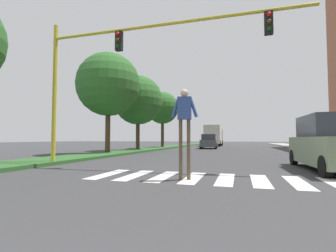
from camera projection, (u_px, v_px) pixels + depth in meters
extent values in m
plane|color=#38383A|center=(232.00, 148.00, 28.48)|extent=(140.00, 140.00, 0.00)
cube|color=silver|center=(109.00, 174.00, 7.85)|extent=(0.45, 2.20, 0.01)
cube|color=silver|center=(135.00, 175.00, 7.60)|extent=(0.45, 2.20, 0.01)
cube|color=silver|center=(163.00, 176.00, 7.35)|extent=(0.45, 2.20, 0.01)
cube|color=silver|center=(193.00, 178.00, 7.10)|extent=(0.45, 2.20, 0.01)
cube|color=silver|center=(226.00, 179.00, 6.85)|extent=(0.45, 2.20, 0.01)
cube|color=silver|center=(260.00, 181.00, 6.60)|extent=(0.45, 2.20, 0.01)
cube|color=silver|center=(298.00, 182.00, 6.35)|extent=(0.45, 2.20, 0.01)
cube|color=#2D5B28|center=(161.00, 148.00, 28.77)|extent=(2.62, 64.00, 0.15)
cylinder|color=#4C3823|center=(108.00, 128.00, 18.18)|extent=(0.36, 0.36, 3.57)
sphere|color=#2D6628|center=(108.00, 84.00, 18.34)|extent=(4.66, 4.66, 4.66)
cylinder|color=#4C3823|center=(138.00, 132.00, 23.37)|extent=(0.36, 0.36, 3.23)
sphere|color=#2D6628|center=(138.00, 100.00, 23.53)|extent=(4.63, 4.63, 4.63)
cylinder|color=#4C3823|center=(162.00, 132.00, 29.50)|extent=(0.36, 0.36, 3.50)
sphere|color=#2D6628|center=(162.00, 108.00, 29.65)|extent=(3.81, 3.81, 3.81)
cube|color=#9E9991|center=(319.00, 149.00, 24.28)|extent=(3.00, 64.00, 0.15)
cylinder|color=gold|center=(55.00, 92.00, 10.92)|extent=(0.18, 0.18, 6.00)
cylinder|color=gold|center=(168.00, 24.00, 9.60)|extent=(10.35, 0.12, 0.12)
cube|color=black|center=(119.00, 41.00, 10.15)|extent=(0.28, 0.20, 0.80)
sphere|color=red|center=(118.00, 34.00, 10.05)|extent=(0.16, 0.16, 0.16)
sphere|color=#4C380F|center=(118.00, 40.00, 10.04)|extent=(0.16, 0.16, 0.16)
sphere|color=#0F3F19|center=(118.00, 46.00, 10.03)|extent=(0.16, 0.16, 0.16)
cube|color=black|center=(269.00, 23.00, 8.57)|extent=(0.28, 0.20, 0.80)
sphere|color=red|center=(269.00, 14.00, 8.47)|extent=(0.16, 0.16, 0.16)
sphere|color=#4C380F|center=(269.00, 22.00, 8.46)|extent=(0.16, 0.16, 0.16)
sphere|color=#0F3F19|center=(269.00, 29.00, 8.45)|extent=(0.16, 0.16, 0.16)
cylinder|color=brown|center=(189.00, 149.00, 6.81)|extent=(0.12, 0.12, 1.65)
cylinder|color=brown|center=(181.00, 149.00, 6.83)|extent=(0.12, 0.12, 1.65)
cube|color=#334C8C|center=(184.00, 108.00, 6.87)|extent=(0.42, 0.30, 0.62)
cylinder|color=#334C8C|center=(193.00, 107.00, 6.85)|extent=(0.28, 0.14, 0.58)
cylinder|color=#334C8C|center=(176.00, 107.00, 6.90)|extent=(0.28, 0.14, 0.58)
sphere|color=beige|center=(184.00, 93.00, 6.90)|extent=(0.26, 0.26, 0.22)
cube|color=gray|center=(334.00, 151.00, 8.69)|extent=(2.05, 4.66, 0.96)
cube|color=#2D333D|center=(330.00, 126.00, 8.96)|extent=(1.75, 2.58, 0.79)
cylinder|color=black|center=(325.00, 167.00, 7.09)|extent=(0.24, 0.65, 0.64)
cylinder|color=black|center=(294.00, 157.00, 10.67)|extent=(0.24, 0.65, 0.64)
cube|color=#474C51|center=(209.00, 143.00, 28.30)|extent=(2.01, 4.25, 0.77)
cube|color=#2D333D|center=(209.00, 137.00, 28.13)|extent=(1.65, 1.96, 0.63)
cylinder|color=black|center=(203.00, 145.00, 30.04)|extent=(0.26, 0.65, 0.64)
cylinder|color=black|center=(216.00, 145.00, 29.70)|extent=(0.26, 0.65, 0.64)
cylinder|color=black|center=(201.00, 146.00, 26.87)|extent=(0.26, 0.65, 0.64)
cylinder|color=black|center=(216.00, 146.00, 26.53)|extent=(0.26, 0.65, 0.64)
cube|color=#474C51|center=(212.00, 142.00, 37.58)|extent=(2.16, 4.57, 0.82)
cube|color=#2D333D|center=(212.00, 137.00, 37.41)|extent=(1.76, 2.12, 0.67)
cylinder|color=black|center=(209.00, 144.00, 39.52)|extent=(0.27, 0.65, 0.64)
cylinder|color=black|center=(219.00, 144.00, 38.94)|extent=(0.27, 0.65, 0.64)
cylinder|color=black|center=(204.00, 144.00, 36.19)|extent=(0.27, 0.65, 0.64)
cylinder|color=black|center=(215.00, 144.00, 35.61)|extent=(0.27, 0.65, 0.64)
cube|color=#474C51|center=(215.00, 137.00, 40.21)|extent=(2.30, 2.00, 2.20)
cube|color=beige|center=(213.00, 134.00, 37.25)|extent=(2.30, 4.20, 2.70)
cylinder|color=black|center=(209.00, 143.00, 40.45)|extent=(0.30, 0.90, 0.90)
cylinder|color=black|center=(222.00, 143.00, 39.87)|extent=(0.30, 0.90, 0.90)
cylinder|color=black|center=(205.00, 143.00, 36.47)|extent=(0.30, 0.90, 0.90)
cylinder|color=black|center=(220.00, 143.00, 35.89)|extent=(0.30, 0.90, 0.90)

